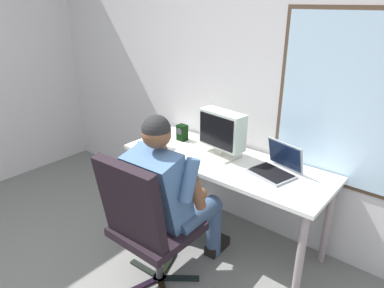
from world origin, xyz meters
name	(u,v)px	position (x,y,z in m)	size (l,w,h in m)	color
wall_rear	(264,71)	(0.03, 2.05, 1.41)	(5.30, 0.08, 2.83)	silver
desk	(224,170)	(-0.06, 1.67, 0.65)	(1.72, 0.63, 0.74)	gray
office_chair	(144,220)	(-0.11, 0.84, 0.59)	(0.55, 0.59, 1.05)	black
person_seated	(171,193)	(-0.12, 1.11, 0.67)	(0.54, 0.81, 1.27)	#394F71
crt_monitor	(222,131)	(-0.12, 1.71, 0.96)	(0.40, 0.24, 0.38)	beige
laptop	(277,165)	(0.37, 1.74, 0.80)	(0.37, 0.35, 0.23)	gray
wine_glass	(160,135)	(-0.63, 1.53, 0.85)	(0.08, 0.08, 0.16)	silver
desk_speaker	(182,133)	(-0.60, 1.77, 0.81)	(0.09, 0.08, 0.14)	black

